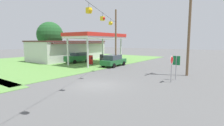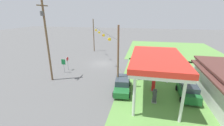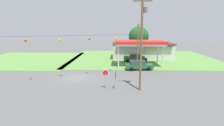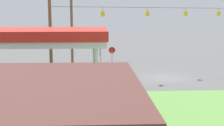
# 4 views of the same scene
# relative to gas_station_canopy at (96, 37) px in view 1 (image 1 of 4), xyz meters

# --- Properties ---
(ground_plane) EXTENTS (160.00, 160.00, 0.00)m
(ground_plane) POSITION_rel_gas_station_canopy_xyz_m (-10.86, -9.64, -4.64)
(ground_plane) COLOR #565656
(grass_verge_station_corner) EXTENTS (36.00, 28.00, 0.04)m
(grass_verge_station_corner) POSITION_rel_gas_station_canopy_xyz_m (2.00, 9.44, -4.62)
(grass_verge_station_corner) COLOR #5B8E42
(grass_verge_station_corner) RESTS_ON ground
(gas_station_canopy) EXTENTS (10.01, 5.70, 5.15)m
(gas_station_canopy) POSITION_rel_gas_station_canopy_xyz_m (0.00, 0.00, 0.00)
(gas_station_canopy) COLOR silver
(gas_station_canopy) RESTS_ON ground
(gas_station_store) EXTENTS (15.20, 8.26, 3.97)m
(gas_station_store) POSITION_rel_gas_station_canopy_xyz_m (1.86, 9.42, -2.64)
(gas_station_store) COLOR silver
(gas_station_store) RESTS_ON ground
(fuel_pump_near) EXTENTS (0.71, 0.56, 1.56)m
(fuel_pump_near) POSITION_rel_gas_station_canopy_xyz_m (-1.38, -0.00, -3.90)
(fuel_pump_near) COLOR gray
(fuel_pump_near) RESTS_ON ground
(fuel_pump_far) EXTENTS (0.71, 0.56, 1.56)m
(fuel_pump_far) POSITION_rel_gas_station_canopy_xyz_m (1.38, -0.00, -3.90)
(fuel_pump_far) COLOR gray
(fuel_pump_far) RESTS_ON ground
(car_at_pumps_front) EXTENTS (5.20, 2.44, 1.78)m
(car_at_pumps_front) POSITION_rel_gas_station_canopy_xyz_m (-0.55, -3.98, -3.73)
(car_at_pumps_front) COLOR #1E602D
(car_at_pumps_front) RESTS_ON ground
(car_at_pumps_rear) EXTENTS (4.77, 2.20, 1.86)m
(car_at_pumps_rear) POSITION_rel_gas_station_canopy_xyz_m (-0.57, 3.97, -3.67)
(car_at_pumps_rear) COLOR #1E602D
(car_at_pumps_rear) RESTS_ON ground
(stop_sign_roadside) EXTENTS (0.80, 0.08, 2.50)m
(stop_sign_roadside) POSITION_rel_gas_station_canopy_xyz_m (-6.03, -14.57, -2.83)
(stop_sign_roadside) COLOR #99999E
(stop_sign_roadside) RESTS_ON ground
(route_sign) EXTENTS (0.10, 0.70, 2.40)m
(route_sign) POSITION_rel_gas_station_canopy_xyz_m (-4.73, -14.63, -2.93)
(route_sign) COLOR gray
(route_sign) RESTS_ON ground
(utility_pole_main) EXTENTS (2.20, 0.44, 11.50)m
(utility_pole_main) POSITION_rel_gas_station_canopy_xyz_m (-1.64, -14.98, 1.74)
(utility_pole_main) COLOR brown
(utility_pole_main) RESTS_ON ground
(signal_span_gantry) EXTENTS (20.17, 10.24, 8.43)m
(signal_span_gantry) POSITION_rel_gas_station_canopy_xyz_m (-10.86, -9.65, -0.03)
(signal_span_gantry) COLOR brown
(signal_span_gantry) RESTS_ON ground
(tree_behind_station) EXTENTS (5.79, 5.79, 8.20)m
(tree_behind_station) POSITION_rel_gas_station_canopy_xyz_m (1.60, 15.21, 0.65)
(tree_behind_station) COLOR #4C3828
(tree_behind_station) RESTS_ON ground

